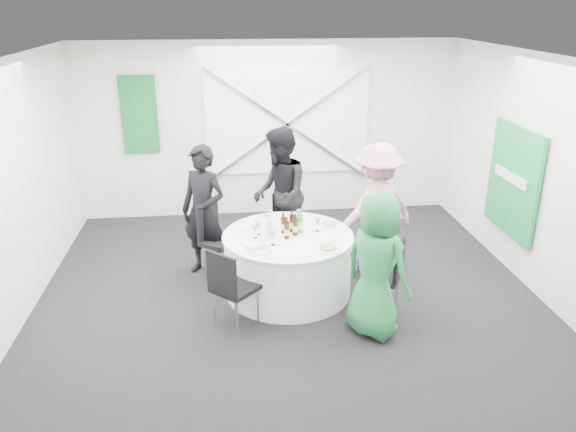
{
  "coord_description": "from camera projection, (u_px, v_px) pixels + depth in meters",
  "views": [
    {
      "loc": [
        -0.69,
        -5.87,
        3.38
      ],
      "look_at": [
        0.0,
        0.2,
        1.0
      ],
      "focal_mm": 35.0,
      "sensor_mm": 36.0,
      "label": 1
    }
  ],
  "objects": [
    {
      "name": "floor",
      "position": [
        290.0,
        299.0,
        6.74
      ],
      "size": [
        6.0,
        6.0,
        0.0
      ],
      "primitive_type": "plane",
      "color": "black",
      "rests_on": "ground"
    },
    {
      "name": "ceiling",
      "position": [
        290.0,
        59.0,
        5.72
      ],
      "size": [
        6.0,
        6.0,
        0.0
      ],
      "primitive_type": "plane",
      "rotation": [
        3.14,
        0.0,
        0.0
      ],
      "color": "white",
      "rests_on": "wall_back"
    },
    {
      "name": "wall_back",
      "position": [
        268.0,
        130.0,
        9.01
      ],
      "size": [
        6.0,
        0.0,
        6.0
      ],
      "primitive_type": "plane",
      "rotation": [
        1.57,
        0.0,
        0.0
      ],
      "color": "white",
      "rests_on": "floor"
    },
    {
      "name": "wall_front",
      "position": [
        346.0,
        343.0,
        3.45
      ],
      "size": [
        6.0,
        0.0,
        6.0
      ],
      "primitive_type": "plane",
      "rotation": [
        -1.57,
        0.0,
        0.0
      ],
      "color": "white",
      "rests_on": "floor"
    },
    {
      "name": "wall_left",
      "position": [
        8.0,
        199.0,
        5.91
      ],
      "size": [
        0.0,
        6.0,
        6.0
      ],
      "primitive_type": "plane",
      "rotation": [
        1.57,
        0.0,
        1.57
      ],
      "color": "white",
      "rests_on": "floor"
    },
    {
      "name": "wall_right",
      "position": [
        545.0,
        180.0,
        6.54
      ],
      "size": [
        0.0,
        6.0,
        6.0
      ],
      "primitive_type": "plane",
      "rotation": [
        1.57,
        0.0,
        -1.57
      ],
      "color": "white",
      "rests_on": "floor"
    },
    {
      "name": "window_panel",
      "position": [
        287.0,
        124.0,
        8.96
      ],
      "size": [
        2.6,
        0.03,
        1.6
      ],
      "primitive_type": "cube",
      "color": "silver",
      "rests_on": "wall_back"
    },
    {
      "name": "window_brace_a",
      "position": [
        288.0,
        124.0,
        8.93
      ],
      "size": [
        2.63,
        0.05,
        1.84
      ],
      "primitive_type": "cube",
      "rotation": [
        0.0,
        0.97,
        0.0
      ],
      "color": "silver",
      "rests_on": "window_panel"
    },
    {
      "name": "window_brace_b",
      "position": [
        288.0,
        124.0,
        8.93
      ],
      "size": [
        2.63,
        0.05,
        1.84
      ],
      "primitive_type": "cube",
      "rotation": [
        0.0,
        -0.97,
        0.0
      ],
      "color": "silver",
      "rests_on": "window_panel"
    },
    {
      "name": "green_banner",
      "position": [
        139.0,
        115.0,
        8.64
      ],
      "size": [
        0.55,
        0.04,
        1.2
      ],
      "primitive_type": "cube",
      "color": "#135F2C",
      "rests_on": "wall_back"
    },
    {
      "name": "green_sign",
      "position": [
        513.0,
        181.0,
        7.16
      ],
      "size": [
        0.05,
        1.2,
        1.4
      ],
      "primitive_type": "cube",
      "color": "#1A9140",
      "rests_on": "wall_right"
    },
    {
      "name": "banquet_table",
      "position": [
        288.0,
        264.0,
        6.78
      ],
      "size": [
        1.56,
        1.56,
        0.76
      ],
      "color": "white",
      "rests_on": "floor"
    },
    {
      "name": "chair_back",
      "position": [
        285.0,
        220.0,
        7.84
      ],
      "size": [
        0.41,
        0.42,
        0.84
      ],
      "rotation": [
        0.0,
        0.0,
        -0.08
      ],
      "color": "black",
      "rests_on": "floor"
    },
    {
      "name": "chair_back_left",
      "position": [
        216.0,
        233.0,
        7.14
      ],
      "size": [
        0.63,
        0.63,
        0.99
      ],
      "rotation": [
        0.0,
        0.0,
        0.99
      ],
      "color": "black",
      "rests_on": "floor"
    },
    {
      "name": "chair_back_right",
      "position": [
        365.0,
        235.0,
        7.33
      ],
      "size": [
        0.52,
        0.51,
        0.85
      ],
      "rotation": [
        0.0,
        0.0,
        -1.12
      ],
      "color": "black",
      "rests_on": "floor"
    },
    {
      "name": "chair_front_right",
      "position": [
        388.0,
        271.0,
        6.29
      ],
      "size": [
        0.56,
        0.55,
        0.9
      ],
      "rotation": [
        0.0,
        0.0,
        4.2
      ],
      "color": "black",
      "rests_on": "floor"
    },
    {
      "name": "chair_front_left",
      "position": [
        230.0,
        283.0,
        5.97
      ],
      "size": [
        0.6,
        0.6,
        0.93
      ],
      "rotation": [
        0.0,
        0.0,
        2.37
      ],
      "color": "black",
      "rests_on": "floor"
    },
    {
      "name": "person_man_back_left",
      "position": [
        204.0,
        212.0,
        7.11
      ],
      "size": [
        0.74,
        0.68,
        1.71
      ],
      "primitive_type": "imported",
      "rotation": [
        0.0,
        0.0,
        -0.57
      ],
      "color": "black",
      "rests_on": "floor"
    },
    {
      "name": "person_man_back",
      "position": [
        280.0,
        194.0,
        7.55
      ],
      "size": [
        0.49,
        0.89,
        1.82
      ],
      "primitive_type": "imported",
      "rotation": [
        0.0,
        0.0,
        -1.58
      ],
      "color": "black",
      "rests_on": "floor"
    },
    {
      "name": "person_woman_pink",
      "position": [
        376.0,
        209.0,
        7.15
      ],
      "size": [
        1.23,
        0.88,
        1.73
      ],
      "primitive_type": "imported",
      "rotation": [
        0.0,
        0.0,
        -2.78
      ],
      "color": "pink",
      "rests_on": "floor"
    },
    {
      "name": "person_woman_green",
      "position": [
        377.0,
        266.0,
        5.8
      ],
      "size": [
        0.88,
        0.92,
        1.59
      ],
      "primitive_type": "imported",
      "rotation": [
        0.0,
        0.0,
        2.26
      ],
      "color": "#227F3E",
      "rests_on": "floor"
    },
    {
      "name": "plate_back",
      "position": [
        285.0,
        219.0,
        7.11
      ],
      "size": [
        0.29,
        0.29,
        0.01
      ],
      "color": "white",
      "rests_on": "banquet_table"
    },
    {
      "name": "plate_back_left",
      "position": [
        246.0,
        226.0,
        6.88
      ],
      "size": [
        0.29,
        0.29,
        0.01
      ],
      "color": "white",
      "rests_on": "banquet_table"
    },
    {
      "name": "plate_back_right",
      "position": [
        330.0,
        224.0,
        6.93
      ],
      "size": [
        0.26,
        0.26,
        0.04
      ],
      "color": "white",
      "rests_on": "banquet_table"
    },
    {
      "name": "plate_front_right",
      "position": [
        328.0,
        248.0,
        6.25
      ],
      "size": [
        0.29,
        0.29,
        0.04
      ],
      "color": "white",
      "rests_on": "banquet_table"
    },
    {
      "name": "plate_front_left",
      "position": [
        259.0,
        250.0,
        6.23
      ],
      "size": [
        0.28,
        0.28,
        0.01
      ],
      "color": "white",
      "rests_on": "banquet_table"
    },
    {
      "name": "napkin",
      "position": [
        256.0,
        246.0,
        6.24
      ],
      "size": [
        0.24,
        0.23,
        0.06
      ],
      "primitive_type": "cube",
      "rotation": [
        0.0,
        0.0,
        0.67
      ],
      "color": "white",
      "rests_on": "plate_front_left"
    },
    {
      "name": "beer_bottle_a",
      "position": [
        283.0,
        225.0,
        6.67
      ],
      "size": [
        0.06,
        0.06,
        0.25
      ],
      "color": "#341D09",
      "rests_on": "banquet_table"
    },
    {
      "name": "beer_bottle_b",
      "position": [
        292.0,
        224.0,
        6.7
      ],
      "size": [
        0.06,
        0.06,
        0.27
      ],
      "color": "#341D09",
      "rests_on": "banquet_table"
    },
    {
      "name": "beer_bottle_c",
      "position": [
        295.0,
        227.0,
        6.6
      ],
      "size": [
        0.06,
        0.06,
        0.27
      ],
      "color": "#341D09",
      "rests_on": "banquet_table"
    },
    {
      "name": "beer_bottle_d",
      "position": [
        287.0,
        230.0,
        6.51
      ],
      "size": [
        0.06,
        0.06,
        0.26
      ],
      "color": "#341D09",
      "rests_on": "banquet_table"
    },
    {
      "name": "green_water_bottle",
      "position": [
        300.0,
        223.0,
        6.67
      ],
      "size": [
        0.08,
        0.08,
        0.29
      ],
      "color": "green",
      "rests_on": "banquet_table"
    },
    {
      "name": "clear_water_bottle",
      "position": [
        270.0,
        229.0,
        6.51
      ],
      "size": [
        0.08,
        0.08,
        0.3
      ],
      "color": "white",
      "rests_on": "banquet_table"
    },
    {
      "name": "wine_glass_a",
      "position": [
        299.0,
        213.0,
        6.96
      ],
      "size": [
        0.07,
        0.07,
        0.17
      ],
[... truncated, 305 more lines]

